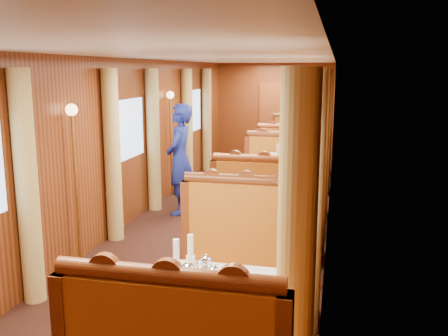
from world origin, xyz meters
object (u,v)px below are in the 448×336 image
(banquette_near_aft, at_px, (243,270))
(tea_tray, at_px, (201,281))
(steward, at_px, (180,159))
(banquette_mid_fwd, at_px, (265,225))
(banquette_mid_aft, at_px, (282,188))
(table_far, at_px, (295,164))
(teapot_right, at_px, (213,278))
(rose_vase_mid, at_px, (276,170))
(banquette_far_aft, at_px, (299,154))
(teapot_left, at_px, (188,277))
(table_near, at_px, (219,327))
(rose_vase_far, at_px, (295,138))
(banquette_far_fwd, at_px, (290,171))
(passenger, at_px, (281,172))
(teapot_back, at_px, (206,267))
(table_mid, at_px, (275,207))
(fruit_plate, at_px, (260,292))

(banquette_near_aft, relative_size, tea_tray, 3.94)
(steward, bearing_deg, banquette_mid_fwd, 43.70)
(banquette_mid_aft, relative_size, table_far, 1.28)
(teapot_right, xyz_separation_m, rose_vase_mid, (0.03, 3.58, 0.12))
(banquette_far_aft, xyz_separation_m, teapot_left, (-0.20, -8.15, 0.40))
(table_near, relative_size, rose_vase_far, 2.92)
(banquette_far_aft, height_order, steward, steward)
(tea_tray, relative_size, teapot_right, 2.38)
(table_far, distance_m, rose_vase_far, 0.55)
(banquette_far_fwd, height_order, steward, steward)
(table_far, bearing_deg, banquette_mid_fwd, -90.00)
(banquette_far_aft, height_order, teapot_left, banquette_far_aft)
(banquette_near_aft, relative_size, steward, 0.74)
(passenger, bearing_deg, banquette_mid_aft, 90.00)
(table_far, bearing_deg, rose_vase_far, -111.11)
(banquette_mid_fwd, bearing_deg, banquette_far_fwd, 90.00)
(banquette_far_aft, distance_m, tea_tray, 8.07)
(banquette_mid_fwd, height_order, teapot_right, banquette_mid_fwd)
(teapot_back, xyz_separation_m, rose_vase_mid, (0.13, 3.41, 0.11))
(banquette_near_aft, height_order, rose_vase_mid, banquette_near_aft)
(table_mid, xyz_separation_m, steward, (-1.63, 0.64, 0.53))
(table_near, distance_m, banquette_far_fwd, 5.99)
(teapot_back, relative_size, passenger, 0.21)
(banquette_mid_fwd, relative_size, fruit_plate, 6.36)
(rose_vase_mid, bearing_deg, teapot_right, -90.42)
(table_mid, relative_size, tea_tray, 3.09)
(table_mid, xyz_separation_m, tea_tray, (-0.13, -3.55, 0.38))
(table_mid, xyz_separation_m, banquette_mid_fwd, (0.00, -1.01, 0.05))
(tea_tray, distance_m, steward, 4.45)
(table_near, distance_m, steward, 4.48)
(table_mid, relative_size, teapot_back, 6.72)
(banquette_mid_aft, relative_size, rose_vase_far, 3.72)
(teapot_back, bearing_deg, tea_tray, -90.16)
(table_far, xyz_separation_m, teapot_back, (-0.13, -6.91, 0.44))
(table_far, height_order, fruit_plate, fruit_plate)
(passenger, bearing_deg, banquette_far_aft, 90.00)
(table_mid, relative_size, banquette_far_aft, 0.78)
(rose_vase_mid, relative_size, steward, 0.20)
(banquette_far_fwd, height_order, passenger, banquette_far_fwd)
(tea_tray, relative_size, teapot_left, 1.93)
(banquette_far_fwd, xyz_separation_m, rose_vase_far, (-0.00, 1.00, 0.50))
(banquette_near_aft, relative_size, rose_vase_mid, 3.72)
(banquette_mid_aft, relative_size, tea_tray, 3.94)
(teapot_left, relative_size, rose_vase_far, 0.49)
(rose_vase_mid, distance_m, passenger, 0.82)
(banquette_mid_aft, xyz_separation_m, banquette_far_aft, (0.00, 3.50, 0.00))
(banquette_far_aft, relative_size, steward, 0.74)
(passenger, bearing_deg, teapot_right, -90.32)
(teapot_back, relative_size, steward, 0.09)
(table_near, height_order, banquette_far_fwd, banquette_far_fwd)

